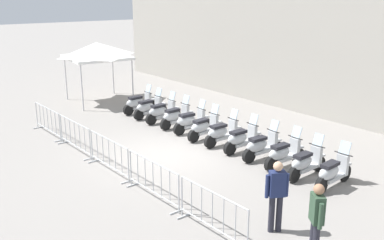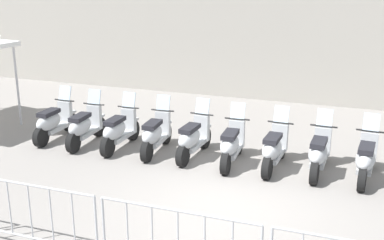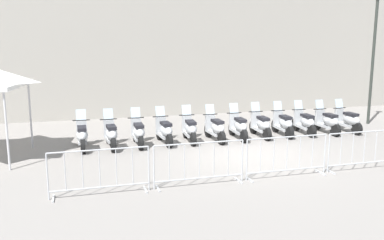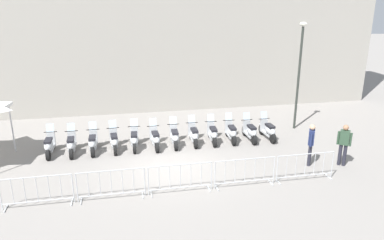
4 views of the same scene
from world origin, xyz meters
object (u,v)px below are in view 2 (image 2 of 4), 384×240
object	(u,v)px
motorcycle_1	(84,127)
motorcycle_8	(366,159)
motorcycle_2	(119,130)
motorcycle_7	(319,153)
motorcycle_5	(232,145)
motorcycle_6	(274,149)
motorcycle_0	(54,122)
motorcycle_4	(193,138)
barrier_segment_1	(31,217)
motorcycle_3	(155,134)

from	to	relation	value
motorcycle_1	motorcycle_8	size ratio (longest dim) A/B	0.99
motorcycle_2	motorcycle_8	size ratio (longest dim) A/B	1.00
motorcycle_7	motorcycle_8	xyz separation A→B (m)	(0.90, 0.12, 0.00)
motorcycle_7	motorcycle_8	size ratio (longest dim) A/B	1.00
motorcycle_5	motorcycle_6	distance (m)	0.90
motorcycle_0	motorcycle_1	bearing A→B (deg)	3.83
motorcycle_0	motorcycle_4	distance (m)	3.62
motorcycle_5	motorcycle_6	xyz separation A→B (m)	(0.88, 0.18, 0.00)
motorcycle_2	barrier_segment_1	world-z (taller)	motorcycle_2
motorcycle_0	motorcycle_8	xyz separation A→B (m)	(7.17, 1.06, 0.00)
motorcycle_4	motorcycle_5	world-z (taller)	same
motorcycle_1	motorcycle_6	xyz separation A→B (m)	(4.48, 0.69, 0.00)
motorcycle_1	barrier_segment_1	size ratio (longest dim) A/B	0.77
motorcycle_0	motorcycle_1	xyz separation A→B (m)	(0.91, 0.06, 0.00)
motorcycle_4	barrier_segment_1	bearing A→B (deg)	-94.54
motorcycle_5	motorcycle_7	size ratio (longest dim) A/B	0.99
motorcycle_0	motorcycle_6	world-z (taller)	same
motorcycle_0	motorcycle_7	bearing A→B (deg)	8.52
motorcycle_1	motorcycle_4	bearing A→B (deg)	10.06
motorcycle_1	motorcycle_6	bearing A→B (deg)	8.75
motorcycle_8	motorcycle_0	bearing A→B (deg)	-171.61
motorcycle_7	motorcycle_6	bearing A→B (deg)	-167.90
motorcycle_0	motorcycle_8	bearing A→B (deg)	8.39
motorcycle_3	motorcycle_4	xyz separation A→B (m)	(0.88, 0.15, 0.00)
motorcycle_1	barrier_segment_1	xyz separation A→B (m)	(2.32, -3.96, 0.07)
motorcycle_0	motorcycle_7	distance (m)	6.35
motorcycle_2	motorcycle_6	bearing A→B (deg)	8.46
motorcycle_0	motorcycle_3	bearing A→B (deg)	8.07
motorcycle_3	motorcycle_6	bearing A→B (deg)	7.79
motorcycle_0	motorcycle_7	world-z (taller)	same
motorcycle_3	barrier_segment_1	xyz separation A→B (m)	(0.53, -4.28, 0.07)
motorcycle_3	motorcycle_8	world-z (taller)	same
motorcycle_7	barrier_segment_1	world-z (taller)	motorcycle_7
motorcycle_5	barrier_segment_1	size ratio (longest dim) A/B	0.77
motorcycle_0	motorcycle_8	size ratio (longest dim) A/B	1.00
motorcycle_7	motorcycle_0	bearing A→B (deg)	-171.48
motorcycle_7	motorcycle_1	bearing A→B (deg)	-170.69
motorcycle_7	motorcycle_3	bearing A→B (deg)	-171.13
motorcycle_6	motorcycle_8	distance (m)	1.81
motorcycle_2	barrier_segment_1	size ratio (longest dim) A/B	0.77
motorcycle_4	motorcycle_7	size ratio (longest dim) A/B	1.00
motorcycle_2	motorcycle_4	distance (m)	1.81
motorcycle_7	motorcycle_8	distance (m)	0.90
motorcycle_2	motorcycle_5	distance (m)	2.73
motorcycle_3	motorcycle_8	size ratio (longest dim) A/B	0.99
motorcycle_5	motorcycle_8	bearing A→B (deg)	10.45
barrier_segment_1	motorcycle_0	bearing A→B (deg)	129.68
motorcycle_0	motorcycle_2	size ratio (longest dim) A/B	1.00
motorcycle_3	motorcycle_5	size ratio (longest dim) A/B	1.00
motorcycle_5	barrier_segment_1	xyz separation A→B (m)	(-1.27, -4.46, 0.07)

